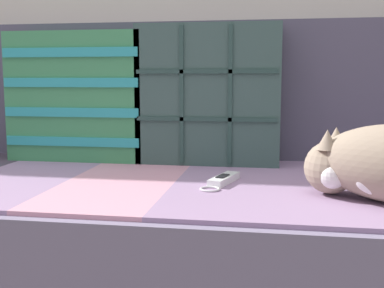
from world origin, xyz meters
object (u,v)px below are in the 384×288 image
(couch, at_px, (132,246))
(throw_pillow_quilted, at_px, (209,95))
(throw_pillow_striped, at_px, (78,97))
(game_remote_near, at_px, (223,180))

(couch, xyz_separation_m, throw_pillow_quilted, (0.19, 0.22, 0.42))
(throw_pillow_striped, bearing_deg, throw_pillow_quilted, 0.07)
(throw_pillow_quilted, height_order, throw_pillow_striped, throw_pillow_quilted)
(throw_pillow_striped, bearing_deg, game_remote_near, -30.20)
(couch, distance_m, throw_pillow_striped, 0.53)
(throw_pillow_quilted, distance_m, game_remote_near, 0.37)
(throw_pillow_quilted, bearing_deg, couch, -130.61)
(throw_pillow_quilted, bearing_deg, throw_pillow_striped, -179.93)
(throw_pillow_quilted, height_order, game_remote_near, throw_pillow_quilted)
(couch, bearing_deg, throw_pillow_quilted, 49.39)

